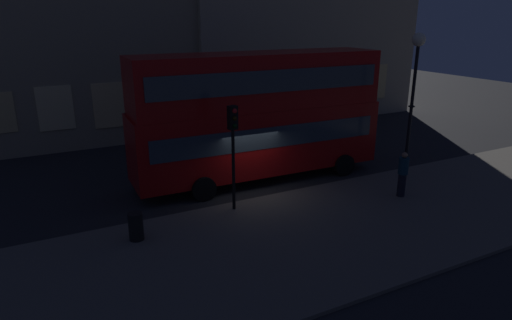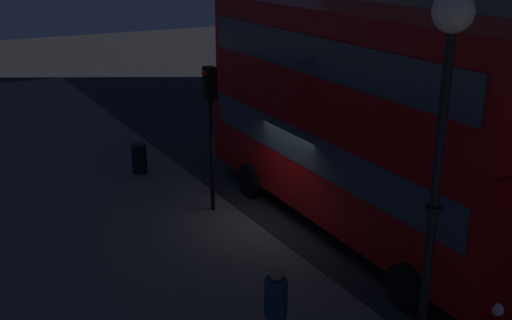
{
  "view_description": "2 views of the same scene",
  "coord_description": "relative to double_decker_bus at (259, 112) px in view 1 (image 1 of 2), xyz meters",
  "views": [
    {
      "loc": [
        -7.72,
        -15.52,
        7.07
      ],
      "look_at": [
        -0.01,
        -0.49,
        1.56
      ],
      "focal_mm": 31.09,
      "sensor_mm": 36.0,
      "label": 1
    },
    {
      "loc": [
        12.76,
        -8.1,
        6.94
      ],
      "look_at": [
        -0.99,
        -0.37,
        1.51
      ],
      "focal_mm": 43.46,
      "sensor_mm": 36.0,
      "label": 2
    }
  ],
  "objects": [
    {
      "name": "litter_bin",
      "position": [
        -6.29,
        -3.48,
        -2.53
      ],
      "size": [
        0.48,
        0.48,
        0.93
      ],
      "primitive_type": "cylinder",
      "color": "black",
      "rests_on": "sidewalk_slab"
    },
    {
      "name": "ground_plane",
      "position": [
        -1.02,
        -1.26,
        -3.12
      ],
      "size": [
        80.0,
        80.0,
        0.0
      ],
      "primitive_type": "plane",
      "color": "#232326"
    },
    {
      "name": "pedestrian",
      "position": [
        4.07,
        -4.66,
        -2.05
      ],
      "size": [
        0.39,
        0.39,
        1.84
      ],
      "rotation": [
        0.0,
        0.0,
        5.14
      ],
      "color": "black",
      "rests_on": "sidewalk_slab"
    },
    {
      "name": "sidewalk_slab",
      "position": [
        -1.02,
        -5.73,
        -3.06
      ],
      "size": [
        44.0,
        7.2,
        0.12
      ],
      "primitive_type": "cube",
      "color": "#5B564F",
      "rests_on": "ground"
    },
    {
      "name": "traffic_light_near_kerb",
      "position": [
        -2.46,
        -2.74,
        -0.16
      ],
      "size": [
        0.34,
        0.38,
        3.95
      ],
      "rotation": [
        0.0,
        0.0,
        0.1
      ],
      "color": "black",
      "rests_on": "sidewalk_slab"
    },
    {
      "name": "double_decker_bus",
      "position": [
        0.0,
        0.0,
        0.0
      ],
      "size": [
        11.3,
        3.05,
        5.61
      ],
      "rotation": [
        0.0,
        0.0,
        -0.03
      ],
      "color": "#9E0C0C",
      "rests_on": "ground"
    },
    {
      "name": "street_lamp",
      "position": [
        5.82,
        -3.08,
        1.79
      ],
      "size": [
        0.56,
        0.56,
        6.31
      ],
      "color": "black",
      "rests_on": "sidewalk_slab"
    }
  ]
}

